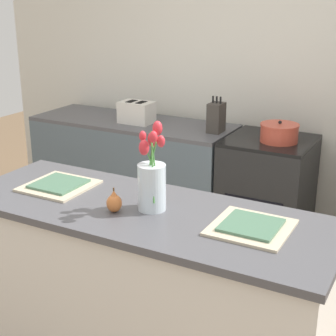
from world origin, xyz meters
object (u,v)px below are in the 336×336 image
Objects in this scene: stove_range at (266,197)px; flower_vase at (152,180)px; pear_figurine at (114,202)px; plate_setting_right at (251,227)px; cooking_pot at (279,133)px; plate_setting_left at (59,185)px; toaster at (136,112)px; knife_block at (216,118)px.

flower_vase is at bearing -91.95° from stove_range.
stove_range is 7.72× the size of pear_figurine.
pear_figurine is 0.62m from plate_setting_right.
cooking_pot is (-0.34, 1.53, 0.00)m from plate_setting_right.
plate_setting_left is at bearing -111.39° from stove_range.
stove_range is 2.12× the size of flower_vase.
pear_figurine is 0.41× the size of toaster.
knife_block is (-0.42, -0.01, 0.56)m from stove_range.
stove_range is at bearing 152.24° from cooking_pot.
flower_vase is 1.31× the size of plate_setting_right.
plate_setting_left is at bearing -97.13° from knife_block.
flower_vase is at bearing -56.07° from toaster.
plate_setting_right reaches higher than stove_range.
pear_figurine is at bearing -16.31° from plate_setting_left.
knife_block reaches higher than pear_figurine.
toaster is (-0.48, 1.52, 0.02)m from plate_setting_left.
stove_range is 2.77× the size of plate_setting_left.
flower_vase is at bearing -94.66° from cooking_pot.
flower_vase reaches higher than cooking_pot.
flower_vase reaches higher than stove_range.
cooking_pot reaches higher than plate_setting_right.
knife_block is (-0.23, 1.68, 0.01)m from pear_figurine.
flower_vase is 1.31× the size of plate_setting_left.
pear_figurine is at bearing -99.02° from cooking_pot.
toaster is 1.04× the size of knife_block.
stove_range is at bearing 104.79° from plate_setting_right.
plate_setting_right is at bearing 0.00° from plate_setting_left.
plate_setting_left and plate_setting_right have the same top height.
stove_range is 3.31× the size of knife_block.
plate_setting_left reaches higher than stove_range.
plate_setting_left is at bearing -114.16° from cooking_pot.
plate_setting_left is 1.68m from cooking_pot.
plate_setting_right is (0.60, 0.12, -0.04)m from pear_figurine.
toaster reaches higher than pear_figurine.
pear_figurine is at bearing -61.32° from toaster.
plate_setting_left is (-0.42, 0.12, -0.04)m from pear_figurine.
knife_block is at bearing 103.02° from flower_vase.
plate_setting_right is (0.47, 0.02, -0.13)m from flower_vase.
toaster is 0.67m from knife_block.
flower_vase reaches higher than knife_block.
toaster is 1.16m from cooking_pot.
stove_range is at bearing 2.39° from toaster.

